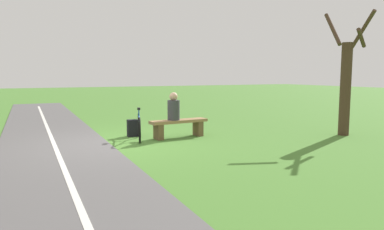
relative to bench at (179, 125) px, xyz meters
The scene contains 8 objects.
ground_plane 1.82m from the bench, ahead, with size 80.00×80.00×0.00m, color #477A2D.
paved_path 5.25m from the bench, 51.09° to the left, with size 2.56×36.00×0.02m, color #565454.
path_centre_line 5.25m from the bench, 51.09° to the left, with size 0.10×32.00×0.00m, color silver.
bench is the anchor object (origin of this frame).
person_seated 0.52m from the bench, ahead, with size 0.36×0.36×0.76m.
bicycle 1.09m from the bench, 10.46° to the right, with size 0.50×1.57×0.84m.
backpack 1.32m from the bench, 33.69° to the right, with size 0.31×0.26×0.48m.
tree_mid_field 4.90m from the bench, 158.74° to the left, with size 1.26×1.24×3.49m.
Camera 1 is at (2.16, 8.82, 1.75)m, focal length 33.29 mm.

